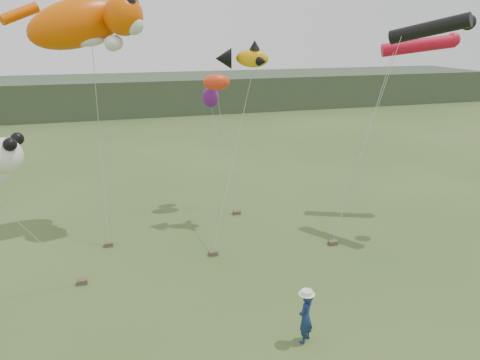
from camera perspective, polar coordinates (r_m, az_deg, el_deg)
name	(u,v)px	position (r m, az deg, el deg)	size (l,w,h in m)	color
ground	(277,308)	(17.23, 4.52, -15.33)	(120.00, 120.00, 0.00)	#385123
headland	(121,95)	(58.62, -14.33, 9.98)	(90.00, 13.00, 4.00)	#2D3D28
festival_attendant	(306,317)	(15.32, 8.00, -16.26)	(0.63, 0.41, 1.73)	navy
sandbag_anchors	(200,244)	(21.55, -4.95, -7.83)	(11.34, 5.53, 0.19)	brown
cat_kite	(89,22)	(23.22, -17.98, 17.86)	(6.25, 3.68, 3.22)	#D54E00
fish_kite	(242,58)	(22.69, 0.22, 14.68)	(2.67, 1.76, 1.32)	#E7A10A
tube_kites	(430,37)	(24.61, 22.11, 15.84)	(4.59, 5.03, 2.05)	black
misc_kites	(214,88)	(25.04, -3.16, 11.14)	(1.44, 1.43, 1.82)	red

